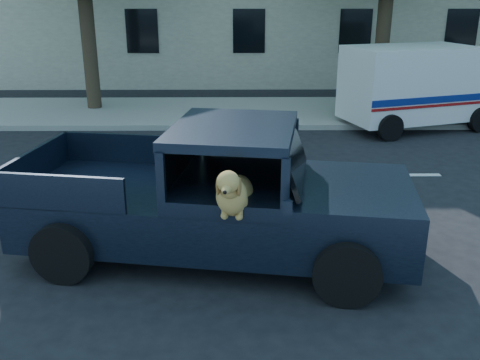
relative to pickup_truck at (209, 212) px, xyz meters
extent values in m
plane|color=black|center=(-0.07, 0.08, -0.67)|extent=(120.00, 120.00, 0.00)
cube|color=gray|center=(-0.07, 9.28, -0.59)|extent=(60.00, 4.00, 0.15)
cylinder|color=#332619|center=(-4.07, 9.68, 1.53)|extent=(0.44, 0.44, 4.40)
cylinder|color=#332619|center=(4.93, 9.68, 1.53)|extent=(0.44, 0.44, 4.40)
cube|color=black|center=(0.09, 0.01, 0.00)|extent=(5.78, 2.98, 0.70)
cube|color=black|center=(2.03, -0.30, 0.44)|extent=(1.91, 2.35, 0.17)
cube|color=black|center=(0.35, -0.03, 1.24)|extent=(1.95, 2.27, 0.13)
cube|color=black|center=(1.20, -0.17, 0.87)|extent=(0.56, 1.84, 0.60)
cube|color=black|center=(0.49, -0.54, 0.20)|extent=(0.67, 0.67, 0.40)
cube|color=black|center=(0.98, -1.48, 0.69)|extent=(0.11, 0.07, 0.17)
cube|color=silver|center=(5.50, 7.56, -0.13)|extent=(4.51, 3.04, 0.49)
cube|color=silver|center=(5.12, 7.44, 0.86)|extent=(3.76, 2.80, 1.48)
cube|color=silver|center=(7.04, 8.05, 0.46)|extent=(1.40, 2.00, 0.69)
cube|color=navy|center=(5.41, 6.54, 0.32)|extent=(3.19, 1.04, 0.18)
cube|color=#9E0F0F|center=(5.41, 6.54, 0.16)|extent=(3.19, 1.04, 0.07)
camera|label=1|loc=(0.37, -7.14, 3.08)|focal=40.00mm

